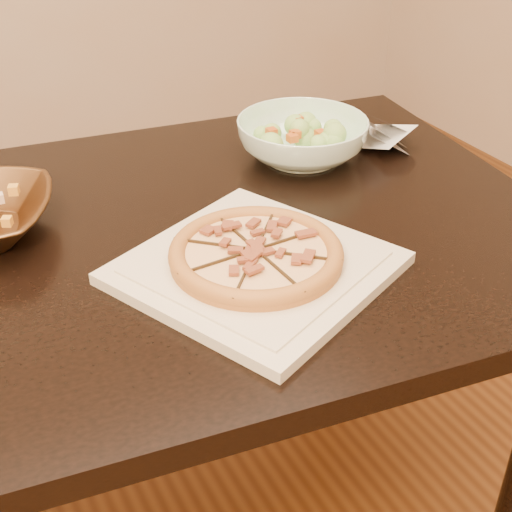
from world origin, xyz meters
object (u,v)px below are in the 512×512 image
Objects in this scene: dining_table at (149,292)px; pizza at (256,254)px; plate at (256,267)px; salad_bowl at (302,139)px.

dining_table is 0.25m from pizza.
plate is 1.77× the size of pizza.
pizza reaches higher than dining_table.
plate is 0.02m from pizza.
plate is 0.41m from salad_bowl.
salad_bowl is (0.37, 0.14, 0.14)m from dining_table.
salad_bowl is at bearing 49.91° from pizza.
plate reaches higher than dining_table.
dining_table is 5.82× the size of salad_bowl.
plate is at bearing -57.94° from pizza.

